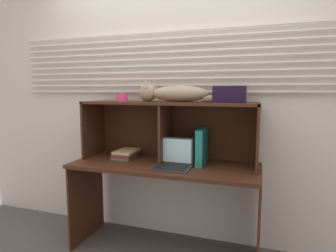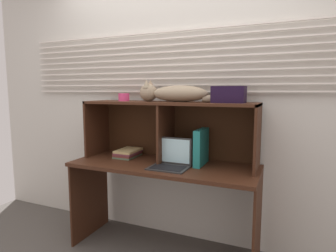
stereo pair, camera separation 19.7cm
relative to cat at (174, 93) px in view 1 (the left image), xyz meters
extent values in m
cube|color=beige|center=(-0.05, 0.24, -0.10)|extent=(4.40, 0.04, 2.50)
cube|color=silver|center=(-0.05, 0.19, 0.02)|extent=(3.22, 0.02, 0.01)
cube|color=silver|center=(-0.05, 0.19, 0.07)|extent=(3.22, 0.02, 0.01)
cube|color=silver|center=(-0.05, 0.19, 0.13)|extent=(3.22, 0.02, 0.01)
cube|color=silver|center=(-0.05, 0.19, 0.19)|extent=(3.22, 0.02, 0.01)
cube|color=silver|center=(-0.05, 0.19, 0.25)|extent=(3.22, 0.02, 0.01)
cube|color=silver|center=(-0.05, 0.19, 0.31)|extent=(3.22, 0.02, 0.01)
cube|color=silver|center=(-0.05, 0.19, 0.37)|extent=(3.22, 0.02, 0.01)
cube|color=silver|center=(-0.05, 0.19, 0.42)|extent=(3.22, 0.02, 0.01)
cube|color=silver|center=(-0.05, 0.19, 0.48)|extent=(3.22, 0.02, 0.01)
cube|color=silver|center=(-0.05, 0.19, 0.54)|extent=(3.22, 0.02, 0.01)
cube|color=#3B1E12|center=(-0.05, -0.10, -0.60)|extent=(1.55, 0.60, 0.03)
cube|color=#3B1E12|center=(-0.81, -0.10, -0.98)|extent=(0.02, 0.54, 0.74)
cube|color=#3B1E12|center=(0.72, -0.10, -0.98)|extent=(0.02, 0.54, 0.74)
cube|color=#3B1E12|center=(-0.05, 0.00, -0.08)|extent=(1.49, 0.37, 0.02)
cube|color=#3B1E12|center=(-0.78, 0.00, -0.33)|extent=(0.02, 0.37, 0.51)
cube|color=#3B1E12|center=(0.68, 0.00, -0.33)|extent=(0.02, 0.37, 0.51)
cube|color=#3B1E12|center=(-0.07, 0.00, -0.34)|extent=(0.02, 0.35, 0.49)
cube|color=#361D0E|center=(-0.05, 0.18, -0.33)|extent=(1.49, 0.01, 0.51)
ellipsoid|color=gray|center=(0.05, 0.00, 0.00)|extent=(0.48, 0.17, 0.14)
sphere|color=gray|center=(-0.23, 0.00, 0.00)|extent=(0.15, 0.15, 0.15)
cone|color=gray|center=(-0.23, -0.04, 0.08)|extent=(0.07, 0.07, 0.07)
cone|color=#967C60|center=(-0.23, 0.04, 0.08)|extent=(0.07, 0.07, 0.07)
cylinder|color=gray|center=(0.39, 0.00, -0.04)|extent=(0.27, 0.06, 0.06)
cube|color=#2A2A2A|center=(0.05, -0.21, -0.58)|extent=(0.30, 0.23, 0.01)
cube|color=#2A2A2A|center=(0.05, -0.10, -0.46)|extent=(0.30, 0.01, 0.22)
cube|color=#B2E0EA|center=(0.05, -0.11, -0.46)|extent=(0.27, 0.00, 0.19)
cube|color=black|center=(0.05, -0.22, -0.57)|extent=(0.26, 0.16, 0.00)
cube|color=#1D736F|center=(0.25, 0.00, -0.43)|extent=(0.06, 0.27, 0.29)
cube|color=#50694D|center=(-0.45, 0.01, -0.57)|extent=(0.17, 0.25, 0.02)
cube|color=brown|center=(-0.45, 0.01, -0.56)|extent=(0.17, 0.25, 0.02)
cube|color=brown|center=(-0.44, 0.00, -0.54)|extent=(0.17, 0.25, 0.02)
cube|color=tan|center=(-0.44, 0.00, -0.52)|extent=(0.17, 0.25, 0.02)
cylinder|color=#DA3D74|center=(-0.48, 0.00, -0.04)|extent=(0.10, 0.10, 0.07)
cube|color=black|center=(0.46, 0.00, -0.01)|extent=(0.25, 0.17, 0.13)
camera|label=1|loc=(0.70, -2.26, 0.02)|focal=30.21mm
camera|label=2|loc=(0.88, -2.19, 0.02)|focal=30.21mm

